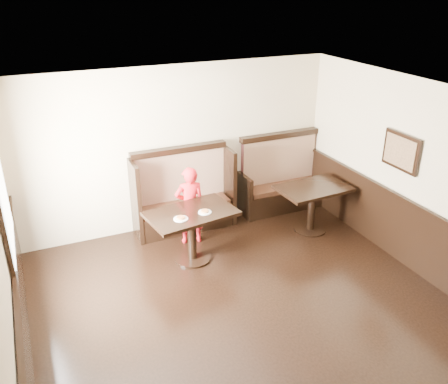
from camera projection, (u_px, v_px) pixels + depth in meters
ground at (276, 347)px, 5.70m from camera, size 7.00×7.00×0.00m
room_shell at (244, 294)px, 5.54m from camera, size 7.00×7.00×7.00m
booth_main at (183, 200)px, 8.22m from camera, size 1.75×0.72×1.45m
booth_neighbor at (281, 184)px, 8.95m from camera, size 1.65×0.72×1.45m
table_main at (192, 223)px, 7.19m from camera, size 1.41×1.00×0.83m
table_neighbor at (312, 198)px, 8.06m from camera, size 1.23×0.84×0.83m
child at (190, 206)px, 7.69m from camera, size 0.53×0.38×1.33m
pizza_plate_left at (181, 218)px, 6.90m from camera, size 0.22×0.22×0.04m
pizza_plate_right at (205, 212)px, 7.09m from camera, size 0.20×0.20×0.04m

